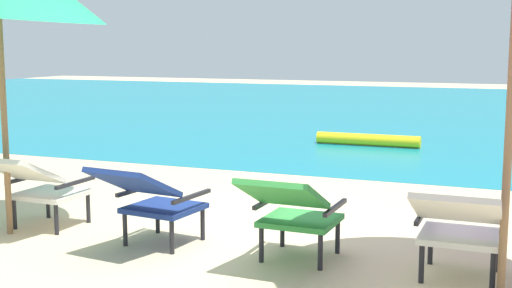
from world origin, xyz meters
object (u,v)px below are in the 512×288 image
Objects in this scene: lounge_chair_near_left at (150,197)px; lounge_chair_far_right at (459,225)px; lounge_chair_near_right at (292,209)px; swim_buoy at (368,140)px; lounge_chair_far_left at (37,183)px.

lounge_chair_near_left is 2.25m from lounge_chair_far_right.
swim_buoy is at bearing 97.39° from lounge_chair_near_right.
lounge_chair_near_left and lounge_chair_far_right have the same top height.
swim_buoy is 1.83× the size of lounge_chair_far_right.
lounge_chair_far_right is (2.25, 0.03, 0.00)m from lounge_chair_near_left.
lounge_chair_far_left is 1.00× the size of lounge_chair_near_right.
lounge_chair_far_left reaches higher than swim_buoy.
lounge_chair_far_right is at bearing -0.33° from lounge_chair_near_right.
lounge_chair_far_right is at bearing -72.23° from swim_buoy.
lounge_chair_near_right is at bearing 179.67° from lounge_chair_far_right.
lounge_chair_near_left and lounge_chair_near_right have the same top height.
lounge_chair_near_left is at bearing -179.36° from lounge_chair_far_right.
lounge_chair_far_left is at bearing 178.93° from lounge_chair_far_right.
lounge_chair_near_right is (2.25, -0.06, 0.00)m from lounge_chair_far_left.
lounge_chair_near_right is at bearing 1.61° from lounge_chair_near_left.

